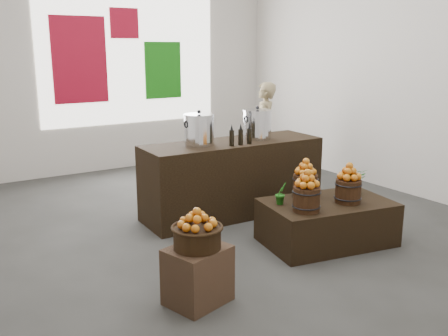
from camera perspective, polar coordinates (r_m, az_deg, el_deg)
ground at (r=6.11m, az=0.06°, el=-6.49°), size 7.00×7.00×0.00m
back_wall at (r=8.89m, az=-12.49°, el=12.66°), size 6.00×0.04×4.00m
back_opening at (r=8.98m, az=-10.61°, el=12.75°), size 3.20×0.02×2.40m
deco_red_left at (r=8.67m, az=-16.18°, el=11.77°), size 0.90×0.04×1.40m
deco_green_right at (r=9.22m, az=-6.99°, el=11.03°), size 0.70×0.04×1.00m
deco_red_upper at (r=8.94m, az=-11.34°, el=15.92°), size 0.50×0.04×0.50m
crate at (r=4.27m, az=-3.02°, el=-12.13°), size 0.58×0.52×0.49m
wicker_basket at (r=4.14m, az=-3.08°, el=-7.95°), size 0.39×0.39×0.18m
apples_in_basket at (r=4.08m, az=-3.11°, el=-5.71°), size 0.31×0.31×0.16m
display_table at (r=5.61m, az=11.66°, el=-6.08°), size 1.50×1.07×0.47m
apple_bucket_front_left at (r=5.15m, az=9.41°, el=-3.54°), size 0.27×0.27×0.25m
apples_in_bucket_front_left at (r=5.09m, az=9.50°, el=-1.19°), size 0.21×0.21×0.18m
apple_bucket_front_right at (r=5.52m, az=13.99°, el=-2.58°), size 0.27×0.27×0.25m
apples_in_bucket_front_right at (r=5.47m, az=14.12°, el=-0.38°), size 0.21×0.21×0.18m
apple_bucket_rear at (r=5.63m, az=9.25°, el=-2.02°), size 0.27×0.27×0.25m
apples_in_bucket_rear at (r=5.58m, az=9.34°, el=0.14°), size 0.21×0.21×0.18m
herb_garnish_right at (r=5.92m, az=14.67°, el=-1.40°), size 0.30×0.27×0.28m
herb_garnish_left at (r=5.34m, az=6.53°, el=-2.88°), size 0.15×0.13×0.24m
counter at (r=6.38m, az=0.99°, el=-1.16°), size 2.34×0.82×0.95m
stock_pot_left at (r=6.01m, az=-2.86°, el=4.29°), size 0.36×0.36×0.36m
stock_pot_center at (r=6.44m, az=3.82°, el=4.91°), size 0.36×0.36×0.36m
oil_cruets at (r=6.06m, az=2.16°, el=3.91°), size 0.26×0.07×0.26m
shopper at (r=8.30m, az=4.57°, el=4.39°), size 0.67×0.65×1.55m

